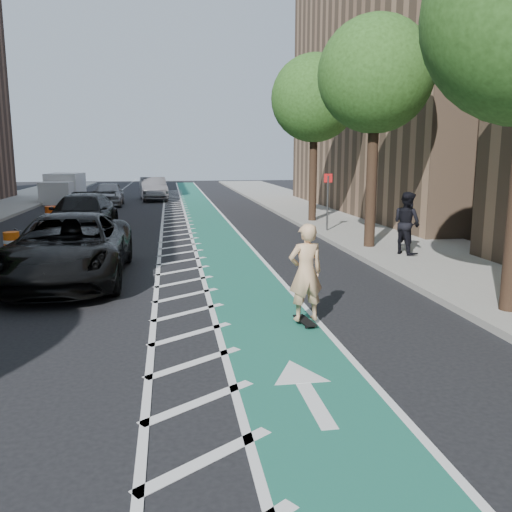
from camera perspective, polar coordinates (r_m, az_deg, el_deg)
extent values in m
plane|color=black|center=(10.15, -15.43, -8.40)|extent=(120.00, 120.00, 0.00)
cube|color=#1B5E51|center=(19.89, -3.69, 1.24)|extent=(2.00, 90.00, 0.01)
cube|color=silver|center=(19.81, -8.02, 1.12)|extent=(1.40, 90.00, 0.01)
cube|color=gray|center=(21.48, 13.85, 1.83)|extent=(5.00, 90.00, 0.15)
cube|color=gray|center=(20.65, 7.57, 1.72)|extent=(0.12, 90.00, 0.16)
cube|color=#84664C|center=(34.33, 20.89, 20.47)|extent=(14.00, 22.00, 19.00)
cylinder|color=#382619|center=(18.82, 11.97, 7.22)|extent=(0.36, 0.36, 4.40)
sphere|color=#234416|center=(18.96, 12.41, 18.14)|extent=(4.20, 4.20, 4.20)
cylinder|color=#382619|center=(26.43, 5.74, 8.31)|extent=(0.36, 0.36, 4.40)
sphere|color=#234416|center=(26.54, 5.88, 16.10)|extent=(4.20, 4.20, 4.20)
cylinder|color=#4C4C4C|center=(22.57, 7.53, 5.34)|extent=(0.08, 0.08, 2.40)
cube|color=red|center=(22.50, 7.60, 8.13)|extent=(0.35, 0.02, 0.35)
cube|color=black|center=(10.58, 5.16, -6.77)|extent=(0.32, 0.77, 0.03)
cylinder|color=black|center=(10.79, 4.27, -6.73)|extent=(0.04, 0.06, 0.06)
cylinder|color=black|center=(10.85, 5.03, -6.65)|extent=(0.04, 0.06, 0.06)
cylinder|color=black|center=(10.35, 5.29, -7.51)|extent=(0.04, 0.06, 0.06)
cylinder|color=black|center=(10.41, 6.08, -7.42)|extent=(0.04, 0.06, 0.06)
imported|color=#DBAA7B|center=(10.34, 5.25, -1.73)|extent=(0.74, 0.54, 1.88)
imported|color=black|center=(14.80, -19.12, 0.79)|extent=(2.88, 6.23, 1.73)
imported|color=black|center=(23.42, -17.85, 4.17)|extent=(2.68, 5.79, 1.64)
imported|color=#949398|center=(36.31, -15.26, 6.34)|extent=(1.95, 4.55, 1.53)
imported|color=slate|center=(40.08, -10.77, 6.97)|extent=(2.23, 5.13, 1.64)
imported|color=black|center=(17.65, 15.58, 3.36)|extent=(1.03, 1.15, 1.96)
cube|color=silver|center=(40.71, -19.40, 6.84)|extent=(2.38, 3.28, 1.96)
cube|color=silver|center=(38.46, -20.25, 6.23)|extent=(2.07, 1.71, 1.47)
cylinder|color=black|center=(38.35, -21.63, 5.54)|extent=(0.30, 0.70, 0.68)
cylinder|color=black|center=(37.88, -19.07, 5.65)|extent=(0.30, 0.70, 0.68)
cylinder|color=black|center=(41.73, -20.25, 5.99)|extent=(0.30, 0.70, 0.68)
cylinder|color=black|center=(41.30, -17.88, 6.09)|extent=(0.30, 0.70, 0.68)
cylinder|color=#F55E0C|center=(18.82, -24.29, 1.05)|extent=(0.48, 0.48, 0.84)
cylinder|color=silver|center=(18.84, -24.26, 0.63)|extent=(0.49, 0.49, 0.11)
cylinder|color=silver|center=(18.81, -24.32, 1.42)|extent=(0.49, 0.49, 0.11)
cylinder|color=black|center=(18.89, -24.20, -0.15)|extent=(0.62, 0.62, 0.04)
cylinder|color=#F45B0C|center=(23.95, -20.54, 3.14)|extent=(0.46, 0.46, 0.80)
cylinder|color=silver|center=(23.97, -20.51, 2.82)|extent=(0.47, 0.47, 0.11)
cylinder|color=silver|center=(23.94, -20.55, 3.41)|extent=(0.47, 0.47, 0.11)
cylinder|color=black|center=(24.00, -20.48, 2.23)|extent=(0.59, 0.59, 0.04)
cylinder|color=#EC460C|center=(25.74, -20.66, 3.82)|extent=(0.58, 0.58, 1.00)
cylinder|color=silver|center=(25.76, -20.64, 3.46)|extent=(0.59, 0.59, 0.13)
cylinder|color=silver|center=(25.73, -20.68, 4.14)|extent=(0.59, 0.59, 0.13)
cylinder|color=black|center=(25.80, -20.59, 2.77)|extent=(0.73, 0.73, 0.04)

